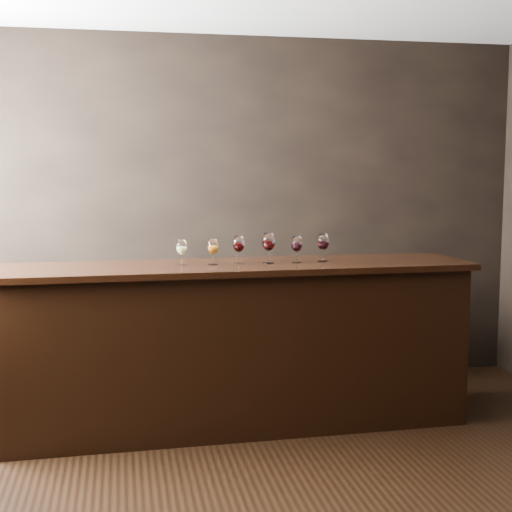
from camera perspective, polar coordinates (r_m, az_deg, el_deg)
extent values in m
plane|color=black|center=(3.94, 1.91, -19.23)|extent=(5.00, 5.00, 0.00)
cube|color=black|center=(5.77, -2.97, 3.50)|extent=(5.00, 0.02, 2.80)
cube|color=black|center=(4.86, -1.53, -7.39)|extent=(3.08, 0.73, 1.07)
cube|color=black|center=(4.76, -1.55, -0.88)|extent=(3.18, 0.80, 0.04)
cube|color=black|center=(5.63, -7.47, -6.27)|extent=(2.57, 0.40, 0.92)
cylinder|color=white|center=(4.72, -5.95, -0.70)|extent=(0.06, 0.06, 0.00)
cylinder|color=white|center=(4.71, -5.96, -0.29)|extent=(0.01, 0.01, 0.07)
ellipsoid|color=white|center=(4.70, -5.97, 0.73)|extent=(0.07, 0.07, 0.10)
cylinder|color=white|center=(4.70, -5.98, 1.29)|extent=(0.05, 0.05, 0.01)
ellipsoid|color=#E7E781|center=(4.71, -5.97, 0.52)|extent=(0.06, 0.06, 0.05)
cylinder|color=white|center=(4.73, -3.47, -0.66)|extent=(0.06, 0.06, 0.00)
cylinder|color=white|center=(4.72, -3.47, -0.24)|extent=(0.01, 0.01, 0.07)
ellipsoid|color=white|center=(4.71, -3.48, 0.80)|extent=(0.07, 0.07, 0.11)
cylinder|color=white|center=(4.71, -3.48, 1.37)|extent=(0.06, 0.06, 0.01)
ellipsoid|color=#BB640F|center=(4.72, -3.48, 0.59)|extent=(0.06, 0.06, 0.05)
cylinder|color=white|center=(4.79, -1.38, -0.56)|extent=(0.07, 0.07, 0.00)
cylinder|color=white|center=(4.79, -1.39, -0.11)|extent=(0.01, 0.01, 0.07)
ellipsoid|color=white|center=(4.78, -1.39, 0.99)|extent=(0.08, 0.08, 0.11)
cylinder|color=white|center=(4.77, -1.39, 1.59)|extent=(0.06, 0.06, 0.01)
ellipsoid|color=black|center=(4.78, -1.39, 0.76)|extent=(0.06, 0.06, 0.05)
cylinder|color=white|center=(4.79, 1.01, -0.55)|extent=(0.07, 0.07, 0.00)
cylinder|color=white|center=(4.79, 1.01, -0.05)|extent=(0.01, 0.01, 0.08)
ellipsoid|color=white|center=(4.78, 1.01, 1.16)|extent=(0.09, 0.09, 0.13)
cylinder|color=white|center=(4.77, 1.01, 1.83)|extent=(0.07, 0.07, 0.01)
ellipsoid|color=black|center=(4.78, 1.01, 0.91)|extent=(0.07, 0.07, 0.06)
cylinder|color=white|center=(4.83, 3.27, -0.50)|extent=(0.07, 0.07, 0.00)
cylinder|color=white|center=(4.83, 3.27, -0.07)|extent=(0.01, 0.01, 0.07)
ellipsoid|color=white|center=(4.82, 3.28, 0.99)|extent=(0.08, 0.08, 0.11)
cylinder|color=white|center=(4.81, 3.28, 1.57)|extent=(0.06, 0.06, 0.01)
ellipsoid|color=black|center=(4.82, 3.27, 0.77)|extent=(0.06, 0.06, 0.05)
cylinder|color=white|center=(4.92, 5.37, -0.40)|extent=(0.07, 0.07, 0.00)
cylinder|color=white|center=(4.91, 5.38, 0.05)|extent=(0.01, 0.01, 0.07)
ellipsoid|color=white|center=(4.90, 5.39, 1.14)|extent=(0.08, 0.08, 0.12)
cylinder|color=white|center=(4.90, 5.40, 1.74)|extent=(0.06, 0.06, 0.01)
ellipsoid|color=black|center=(4.90, 5.39, 0.92)|extent=(0.06, 0.06, 0.05)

